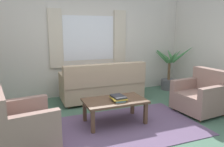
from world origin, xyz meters
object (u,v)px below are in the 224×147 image
potted_plant (169,71)px  armchair_left (20,126)px  coffee_table (115,103)px  book_stack_on_table (118,98)px  armchair_right (201,96)px  couch (103,85)px

potted_plant → armchair_left: bearing=-153.6°
coffee_table → book_stack_on_table: book_stack_on_table is taller
armchair_left → armchair_right: same height
couch → armchair_left: (-1.78, -1.64, -0.01)m
couch → book_stack_on_table: (-0.17, -1.34, 0.11)m
couch → book_stack_on_table: couch is taller
armchair_left → potted_plant: (3.84, 1.90, 0.16)m
armchair_left → book_stack_on_table: 1.65m
book_stack_on_table → armchair_right: bearing=-3.8°
armchair_left → armchair_right: bearing=-95.3°
coffee_table → couch: bearing=80.5°
couch → potted_plant: potted_plant is taller
couch → armchair_left: bearing=42.6°
coffee_table → book_stack_on_table: (0.05, -0.04, 0.10)m
armchair_left → armchair_right: (3.40, 0.18, 0.00)m
book_stack_on_table → couch: bearing=82.9°
coffee_table → potted_plant: potted_plant is taller
coffee_table → book_stack_on_table: size_ratio=3.37×
potted_plant → coffee_table: bearing=-145.6°
potted_plant → book_stack_on_table: bearing=-144.2°
coffee_table → book_stack_on_table: bearing=-42.4°
armchair_right → coffee_table: size_ratio=0.84×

